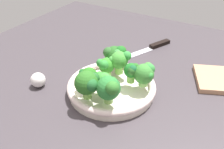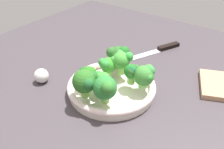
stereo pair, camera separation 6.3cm
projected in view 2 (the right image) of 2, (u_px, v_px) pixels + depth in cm
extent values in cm
cube|color=#3D363B|center=(114.00, 93.00, 78.38)|extent=(130.00, 130.00, 2.50)
cylinder|color=white|center=(112.00, 90.00, 76.25)|extent=(25.37, 25.37, 1.60)
torus|color=silver|center=(112.00, 86.00, 75.27)|extent=(26.43, 26.43, 1.96)
cylinder|color=#94D560|center=(121.00, 69.00, 78.45)|extent=(2.60, 2.60, 2.80)
sphere|color=green|center=(121.00, 60.00, 76.71)|extent=(5.46, 5.46, 5.46)
sphere|color=#3E8B3F|center=(120.00, 53.00, 77.36)|extent=(2.24, 2.24, 2.24)
sphere|color=#308A36|center=(129.00, 57.00, 75.83)|extent=(2.91, 2.91, 2.91)
sphere|color=#3D8E37|center=(114.00, 60.00, 76.29)|extent=(2.21, 2.21, 2.21)
cylinder|color=#81B456|center=(105.00, 98.00, 66.89)|extent=(2.32, 2.32, 2.49)
sphere|color=#2A7832|center=(105.00, 88.00, 65.06)|extent=(6.39, 6.39, 6.39)
sphere|color=#307329|center=(108.00, 88.00, 62.21)|extent=(3.50, 3.50, 3.50)
sphere|color=#2F722B|center=(108.00, 83.00, 66.23)|extent=(2.74, 2.74, 2.74)
cylinder|color=#76BA53|center=(102.00, 87.00, 71.67)|extent=(2.66, 2.66, 1.72)
sphere|color=#398933|center=(102.00, 80.00, 70.35)|extent=(4.77, 4.77, 4.77)
sphere|color=green|center=(105.00, 79.00, 68.85)|extent=(2.83, 2.83, 2.83)
sphere|color=#35852F|center=(98.00, 74.00, 70.95)|extent=(2.21, 2.21, 2.21)
cylinder|color=#82C564|center=(143.00, 84.00, 72.70)|extent=(2.74, 2.74, 1.85)
sphere|color=#398233|center=(144.00, 76.00, 71.14)|extent=(5.91, 5.91, 5.91)
sphere|color=green|center=(148.00, 77.00, 69.50)|extent=(2.41, 2.41, 2.41)
sphere|color=#338539|center=(150.00, 71.00, 70.70)|extent=(3.17, 3.17, 3.17)
sphere|color=#3F8633|center=(149.00, 69.00, 72.22)|extent=(2.85, 2.85, 2.85)
cylinder|color=#8BC35C|center=(108.00, 72.00, 78.32)|extent=(2.73, 2.73, 1.62)
sphere|color=#338B27|center=(108.00, 65.00, 77.02)|extent=(4.81, 4.81, 4.81)
sphere|color=#318C36|center=(106.00, 64.00, 75.21)|extent=(2.83, 2.83, 2.83)
sphere|color=#2F8A2B|center=(109.00, 61.00, 78.40)|extent=(2.28, 2.28, 2.28)
sphere|color=#308235|center=(102.00, 62.00, 77.15)|extent=(2.59, 2.59, 2.59)
cylinder|color=#8FCE5D|center=(89.00, 82.00, 73.93)|extent=(2.02, 2.02, 1.66)
sphere|color=#286A1D|center=(89.00, 75.00, 72.59)|extent=(4.95, 4.95, 4.95)
sphere|color=#205926|center=(83.00, 74.00, 71.77)|extent=(2.75, 2.75, 2.75)
sphere|color=#1A5B1F|center=(83.00, 71.00, 72.87)|extent=(2.25, 2.25, 2.25)
cylinder|color=#7DB851|center=(131.00, 79.00, 74.10)|extent=(2.29, 2.29, 2.58)
sphere|color=#1C6820|center=(131.00, 71.00, 72.61)|extent=(4.33, 4.33, 4.33)
sphere|color=#19572D|center=(133.00, 71.00, 70.99)|extent=(2.51, 2.51, 2.51)
sphere|color=#2B6126|center=(132.00, 72.00, 71.00)|extent=(2.57, 2.57, 2.57)
sphere|color=#276622|center=(136.00, 68.00, 72.14)|extent=(2.02, 2.02, 2.02)
cylinder|color=#89C557|center=(85.00, 92.00, 68.96)|extent=(2.42, 2.42, 2.69)
sphere|color=#2A6621|center=(84.00, 81.00, 67.06)|extent=(6.52, 6.52, 6.52)
sphere|color=#225B26|center=(92.00, 77.00, 67.12)|extent=(3.03, 3.03, 3.03)
sphere|color=#215D29|center=(87.00, 83.00, 65.30)|extent=(3.44, 3.44, 3.44)
sphere|color=#216622|center=(89.00, 82.00, 65.56)|extent=(2.79, 2.79, 2.79)
cylinder|color=#8EC663|center=(118.00, 64.00, 82.48)|extent=(2.06, 2.06, 1.68)
sphere|color=#265D22|center=(118.00, 56.00, 80.91)|extent=(6.23, 6.23, 6.23)
sphere|color=#2C591B|center=(125.00, 51.00, 80.12)|extent=(3.23, 3.23, 3.23)
sphere|color=#2C5B27|center=(111.00, 52.00, 80.00)|extent=(3.39, 3.39, 3.39)
sphere|color=#1D631F|center=(124.00, 52.00, 79.57)|extent=(3.72, 3.72, 3.72)
cube|color=silver|center=(141.00, 56.00, 95.56)|extent=(9.32, 16.58, 0.40)
cube|color=black|center=(169.00, 46.00, 100.68)|extent=(5.93, 9.66, 1.50)
sphere|color=silver|center=(41.00, 76.00, 80.25)|extent=(4.63, 4.63, 4.63)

